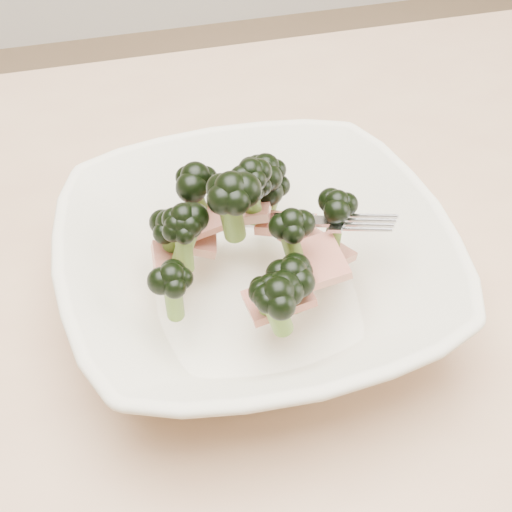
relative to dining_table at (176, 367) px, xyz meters
name	(u,v)px	position (x,y,z in m)	size (l,w,h in m)	color
dining_table	(176,367)	(0.00, 0.00, 0.00)	(1.20, 0.80, 0.75)	tan
broccoli_dish	(255,264)	(0.07, -0.03, 0.14)	(0.30, 0.30, 0.13)	beige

